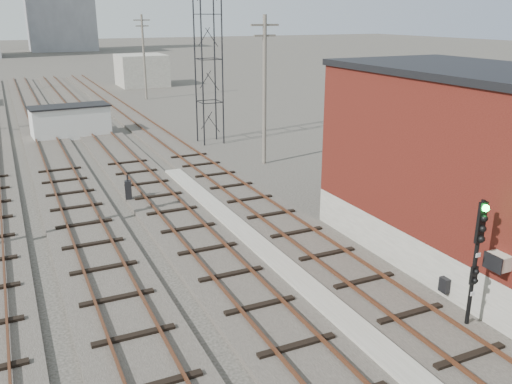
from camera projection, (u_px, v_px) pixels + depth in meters
ground at (84, 100)px, 59.28m from camera, size 320.00×320.00×0.00m
track_right at (157, 134)px, 42.18m from camera, size 3.20×90.00×0.39m
track_mid_right at (104, 139)px, 40.58m from camera, size 3.20×90.00×0.39m
track_mid_left at (48, 144)px, 38.97m from camera, size 3.20×90.00×0.39m
platform_curb at (283, 268)px, 19.86m from camera, size 0.90×28.00×0.26m
brick_building at (479, 168)px, 19.85m from camera, size 6.54×12.20×7.22m
lattice_tower at (208, 37)px, 37.63m from camera, size 1.60×1.60×15.00m
utility_pole_right_a at (264, 87)px, 32.86m from camera, size 1.80×0.24×9.00m
utility_pole_right_b at (144, 55)px, 58.68m from camera, size 1.80×0.24×9.00m
shed_right at (142, 70)px, 70.88m from camera, size 6.00×6.00×4.00m
signal_mast at (477, 256)px, 15.50m from camera, size 0.40×0.41×4.11m
switch_stand at (128, 191)px, 26.99m from camera, size 0.38×0.38×1.36m
site_trailer at (70, 121)px, 41.23m from camera, size 5.98×2.92×2.45m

